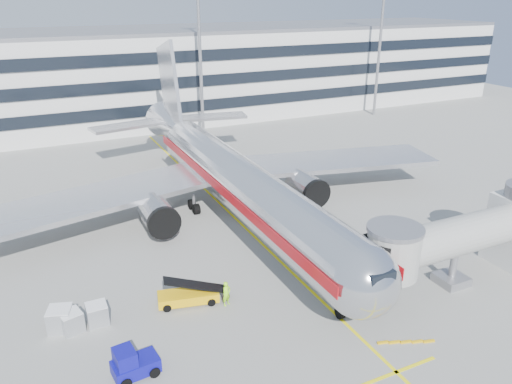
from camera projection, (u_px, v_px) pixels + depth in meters
name	position (u px, v px, depth m)	size (l,w,h in m)	color
ground	(285.00, 266.00, 41.89)	(180.00, 180.00, 0.00)	gray
lead_in_line	(238.00, 220.00, 50.26)	(0.25, 70.00, 0.01)	yellow
stop_bar	(396.00, 372.00, 30.17)	(6.00, 0.25, 0.01)	yellow
main_jet	(230.00, 176.00, 50.13)	(50.95, 48.70, 16.06)	silver
jet_bridge	(474.00, 235.00, 38.64)	(17.80, 4.50, 7.00)	silver
terminal	(127.00, 76.00, 87.50)	(150.00, 24.25, 15.60)	silver
light_mast_centre	(200.00, 39.00, 74.73)	(2.40, 1.20, 25.45)	gray
light_mast_east	(381.00, 32.00, 88.37)	(2.40, 1.20, 25.45)	gray
belt_loader	(188.00, 296.00, 36.67)	(4.78, 2.52, 2.23)	#E9AE09
baggage_tug	(132.00, 364.00, 29.56)	(2.85, 1.99, 2.03)	#0D0B82
cargo_container_left	(60.00, 319.00, 33.75)	(1.93, 1.93, 1.63)	#B2B4B9
cargo_container_right	(71.00, 322.00, 33.61)	(1.67, 1.67, 1.46)	#B2B4B9
cargo_container_front	(97.00, 314.00, 34.41)	(1.39, 1.39, 1.47)	#B2B4B9
ramp_worker	(227.00, 293.00, 36.35)	(0.70, 0.46, 1.92)	#9FFF1A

